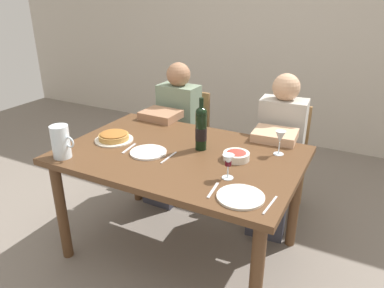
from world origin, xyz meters
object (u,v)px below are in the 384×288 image
at_px(chair_left, 186,133).
at_px(diner_left, 172,129).
at_px(salad_bowl, 236,155).
at_px(dinner_plate_left_setting, 241,197).
at_px(dinner_plate_right_setting, 148,152).
at_px(dining_table, 180,165).
at_px(wine_bottle, 201,128).
at_px(wine_glass_left_diner, 280,138).
at_px(wine_glass_right_diner, 228,162).
at_px(water_pitcher, 61,144).
at_px(baked_tart, 114,137).
at_px(diner_right, 277,149).
at_px(chair_right, 282,152).

bearing_deg(chair_left, diner_left, 90.28).
xyz_separation_m(salad_bowl, dinner_plate_left_setting, (0.18, -0.40, -0.02)).
bearing_deg(dinner_plate_right_setting, dining_table, 30.63).
bearing_deg(wine_bottle, dinner_plate_right_setting, -141.60).
height_order(wine_bottle, dinner_plate_right_setting, wine_bottle).
relative_size(wine_glass_left_diner, diner_left, 0.13).
height_order(wine_glass_right_diner, diner_left, diner_left).
distance_m(chair_left, diner_left, 0.26).
bearing_deg(wine_bottle, diner_left, 134.44).
distance_m(water_pitcher, chair_left, 1.35).
height_order(baked_tart, dinner_plate_left_setting, baked_tart).
distance_m(baked_tart, diner_right, 1.19).
bearing_deg(diner_left, wine_glass_left_diner, 159.93).
relative_size(dinner_plate_left_setting, diner_left, 0.21).
height_order(wine_glass_left_diner, chair_left, wine_glass_left_diner).
height_order(salad_bowl, diner_left, diner_left).
bearing_deg(diner_right, wine_bottle, 52.15).
bearing_deg(wine_glass_right_diner, dinner_plate_left_setting, -49.76).
relative_size(chair_left, diner_right, 0.75).
bearing_deg(dinner_plate_left_setting, chair_right, 94.13).
distance_m(wine_glass_left_diner, dinner_plate_left_setting, 0.61).
relative_size(baked_tart, wine_glass_right_diner, 1.86).
height_order(dining_table, chair_left, chair_left).
bearing_deg(dining_table, wine_bottle, 49.29).
bearing_deg(dining_table, baked_tart, -175.69).
bearing_deg(diner_right, dinner_plate_left_setting, 90.01).
height_order(wine_bottle, water_pitcher, wine_bottle).
bearing_deg(wine_bottle, chair_left, 124.29).
relative_size(baked_tart, diner_left, 0.22).
bearing_deg(water_pitcher, dining_table, 33.05).
height_order(water_pitcher, chair_right, water_pitcher).
relative_size(water_pitcher, diner_left, 0.18).
relative_size(chair_right, diner_right, 0.75).
xyz_separation_m(dinner_plate_left_setting, diner_right, (-0.07, 0.99, -0.15)).
distance_m(wine_bottle, baked_tart, 0.62).
height_order(dinner_plate_left_setting, chair_left, chair_left).
height_order(baked_tart, diner_right, diner_right).
bearing_deg(wine_bottle, dinner_plate_left_setting, -45.30).
relative_size(dining_table, diner_left, 1.29).
bearing_deg(salad_bowl, wine_glass_left_diner, 43.25).
height_order(dining_table, diner_left, diner_left).
bearing_deg(wine_glass_right_diner, chair_left, 128.10).
bearing_deg(water_pitcher, chair_right, 50.83).
xyz_separation_m(dinner_plate_left_setting, diner_left, (-0.99, 1.00, -0.15)).
xyz_separation_m(wine_glass_right_diner, dinner_plate_left_setting, (0.14, -0.16, -0.09)).
height_order(wine_glass_left_diner, wine_glass_right_diner, wine_glass_left_diner).
height_order(dinner_plate_left_setting, chair_right, chair_right).
bearing_deg(wine_glass_left_diner, diner_right, 104.43).
height_order(water_pitcher, diner_left, diner_left).
distance_m(chair_right, diner_right, 0.26).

